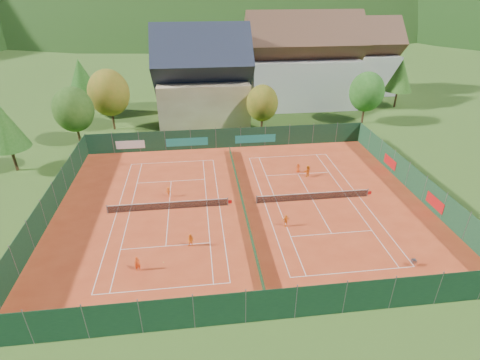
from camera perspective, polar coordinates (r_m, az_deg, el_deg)
name	(u,v)px	position (r m, az deg, el deg)	size (l,w,h in m)	color
ground	(242,205)	(41.35, 0.34, -3.77)	(600.00, 600.00, 0.00)	#305219
clay_pad	(242,204)	(41.33, 0.34, -3.74)	(40.00, 32.00, 0.01)	#BA3B1B
court_markings_left	(169,209)	(41.23, -10.79, -4.39)	(11.03, 23.83, 0.00)	white
court_markings_right	(313,200)	(42.95, 11.00, -2.97)	(11.03, 23.83, 0.00)	white
tennis_net_left	(170,205)	(40.95, -10.64, -3.79)	(13.30, 0.10, 1.02)	#59595B
tennis_net_right	(314,196)	(42.74, 11.26, -2.39)	(13.30, 0.10, 1.02)	#59595B
court_divider	(242,201)	(41.07, 0.34, -3.15)	(0.03, 28.80, 1.00)	#123319
fence_north	(225,138)	(54.87, -2.27, 6.36)	(40.00, 0.10, 3.00)	#143822
fence_south	(271,305)	(28.08, 4.74, -18.46)	(40.00, 0.04, 3.00)	#13351F
fence_west	(49,205)	(43.18, -27.06, -3.37)	(0.04, 32.00, 3.00)	#13351D
fence_east	(415,182)	(47.23, 25.17, -0.26)	(0.09, 32.00, 3.00)	#163C22
chalet	(203,81)	(66.56, -5.71, 14.84)	(16.20, 12.00, 16.00)	beige
hotel_block_a	(302,66)	(75.10, 9.38, 16.74)	(21.60, 11.00, 17.25)	silver
hotel_block_b	(355,61)	(87.35, 17.16, 16.99)	(17.28, 10.00, 15.50)	silver
tree_west_front	(73,109)	(59.81, -24.07, 9.79)	(5.72, 5.72, 8.69)	#463119
tree_west_mid	(109,93)	(64.23, -19.37, 12.42)	(6.44, 6.44, 9.78)	#462D19
tree_west_back	(81,78)	(73.06, -23.04, 14.11)	(5.60, 5.60, 10.00)	#4B2C1B
tree_center	(262,103)	(60.24, 3.41, 11.62)	(5.01, 5.01, 7.60)	#4A2C1A
tree_east_front	(367,92)	(67.38, 18.75, 12.61)	(5.72, 5.72, 8.69)	#482C19
tree_east_mid	(400,75)	(78.70, 23.25, 14.44)	(5.04, 5.04, 9.00)	#452718
tree_west_side	(4,126)	(54.67, -32.32, 6.99)	(5.04, 5.04, 9.00)	#4B2F1A
tree_east_back	(344,64)	(82.17, 15.59, 16.64)	(7.15, 7.15, 10.86)	#4B2C1A
mountain_backdrop	(240,77)	(277.20, 0.01, 15.41)	(820.00, 530.00, 242.00)	black
ball_hopper	(414,261)	(36.11, 24.96, -11.13)	(0.34, 0.34, 0.80)	slate
loose_ball_0	(163,262)	(34.23, -11.58, -12.16)	(0.07, 0.07, 0.07)	#CCD833
loose_ball_1	(287,265)	(33.48, 7.14, -12.79)	(0.07, 0.07, 0.07)	#CCD833
loose_ball_2	(275,194)	(43.38, 5.42, -2.16)	(0.07, 0.07, 0.07)	#CCD833
loose_ball_3	(206,169)	(49.09, -5.19, 1.67)	(0.07, 0.07, 0.07)	#CCD833
player_left_near	(138,264)	(33.49, -15.35, -12.21)	(0.52, 0.34, 1.44)	#EF4B15
player_left_mid	(191,241)	(35.13, -7.50, -9.15)	(0.68, 0.53, 1.40)	orange
player_left_far	(169,192)	(43.27, -10.83, -1.78)	(0.79, 0.46, 1.23)	#ED5515
player_right_near	(286,221)	(37.77, 6.98, -6.16)	(0.81, 0.34, 1.38)	orange
player_right_far_a	(298,168)	(48.55, 8.84, 1.85)	(0.58, 0.38, 1.19)	#E14A14
player_right_far_b	(308,171)	(47.56, 10.29, 1.38)	(1.42, 0.45, 1.54)	orange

